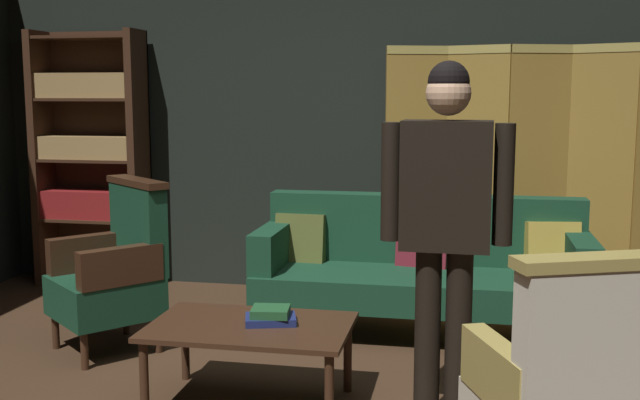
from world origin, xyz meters
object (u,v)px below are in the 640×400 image
at_px(bookshelf, 91,155).
at_px(book_green_cloth, 270,312).
at_px(folding_screen, 537,173).
at_px(velvet_couch, 422,264).
at_px(armchair_gilt_accent, 570,398).
at_px(standing_figure, 446,213).
at_px(armchair_wing_left, 115,270).
at_px(coffee_table, 250,333).
at_px(book_navy_cloth, 271,319).

distance_m(bookshelf, book_green_cloth, 2.97).
relative_size(folding_screen, book_green_cloth, 11.74).
bearing_deg(velvet_couch, armchair_gilt_accent, -73.46).
relative_size(armchair_gilt_accent, standing_figure, 0.61).
bearing_deg(velvet_couch, armchair_wing_left, -158.71).
bearing_deg(coffee_table, standing_figure, -5.61).
xyz_separation_m(coffee_table, standing_figure, (0.95, -0.09, 0.65)).
distance_m(velvet_couch, standing_figure, 1.59).
bearing_deg(coffee_table, folding_screen, 54.38).
bearing_deg(folding_screen, book_navy_cloth, -124.38).
bearing_deg(book_green_cloth, bookshelf, 134.33).
relative_size(bookshelf, velvet_couch, 0.97).
xyz_separation_m(folding_screen, book_green_cloth, (-1.44, -2.10, -0.51)).
relative_size(book_navy_cloth, book_green_cloth, 1.34).
xyz_separation_m(velvet_couch, armchair_gilt_accent, (0.66, -2.21, 0.04)).
xyz_separation_m(armchair_gilt_accent, book_navy_cloth, (-1.32, 0.87, -0.05)).
xyz_separation_m(bookshelf, book_green_cloth, (2.03, -2.08, -0.58)).
distance_m(armchair_gilt_accent, standing_figure, 1.02).
height_order(velvet_couch, armchair_wing_left, armchair_wing_left).
relative_size(folding_screen, bookshelf, 1.06).
bearing_deg(book_green_cloth, book_navy_cloth, 0.00).
distance_m(folding_screen, armchair_wing_left, 3.01).
bearing_deg(folding_screen, coffee_table, -125.62).
height_order(velvet_couch, armchair_gilt_accent, armchair_gilt_accent).
height_order(bookshelf, standing_figure, bookshelf).
distance_m(armchair_wing_left, standing_figure, 2.21).
bearing_deg(folding_screen, book_green_cloth, -124.38).
height_order(bookshelf, velvet_couch, bookshelf).
xyz_separation_m(bookshelf, standing_figure, (2.89, -2.21, -0.04)).
bearing_deg(armchair_gilt_accent, standing_figure, 122.57).
bearing_deg(book_navy_cloth, folding_screen, 55.62).
bearing_deg(bookshelf, coffee_table, -47.57).
distance_m(bookshelf, armchair_wing_left, 1.79).
height_order(coffee_table, armchair_wing_left, armchair_wing_left).
height_order(coffee_table, book_green_cloth, book_green_cloth).
relative_size(armchair_wing_left, book_navy_cloth, 4.17).
xyz_separation_m(folding_screen, armchair_gilt_accent, (-0.12, -2.97, -0.50)).
bearing_deg(book_navy_cloth, coffee_table, -157.90).
relative_size(bookshelf, coffee_table, 2.05).
bearing_deg(bookshelf, velvet_couch, -15.33).
height_order(armchair_gilt_accent, armchair_wing_left, same).
relative_size(velvet_couch, armchair_wing_left, 2.04).
distance_m(velvet_couch, coffee_table, 1.58).
height_order(coffee_table, book_navy_cloth, book_navy_cloth).
height_order(velvet_couch, standing_figure, standing_figure).
relative_size(coffee_table, armchair_gilt_accent, 0.96).
distance_m(velvet_couch, armchair_gilt_accent, 2.30).
distance_m(armchair_gilt_accent, book_navy_cloth, 1.58).
bearing_deg(armchair_wing_left, book_navy_cloth, -28.94).
height_order(folding_screen, book_green_cloth, folding_screen).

